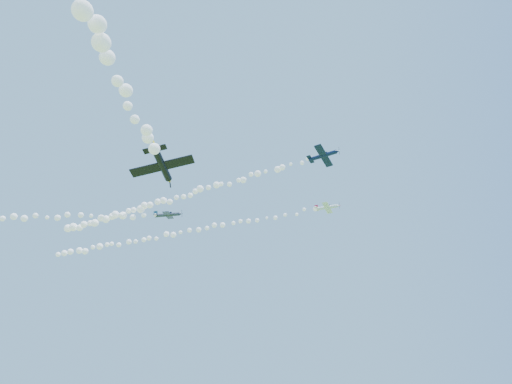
% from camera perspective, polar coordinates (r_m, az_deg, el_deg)
% --- Properties ---
extents(plane_white, '(6.25, 6.62, 1.99)m').
position_cam_1_polar(plane_white, '(103.54, 9.47, -2.04)').
color(plane_white, white).
extents(smoke_trail_white, '(78.96, 15.19, 2.71)m').
position_cam_1_polar(smoke_trail_white, '(117.26, -10.97, -5.53)').
color(smoke_trail_white, white).
extents(plane_navy, '(6.60, 6.98, 1.89)m').
position_cam_1_polar(plane_navy, '(83.72, 9.00, 4.83)').
color(plane_navy, '#0D183C').
extents(smoke_trail_navy, '(65.43, 21.49, 2.64)m').
position_cam_1_polar(smoke_trail_navy, '(98.67, -11.05, -0.91)').
color(smoke_trail_navy, white).
extents(plane_grey, '(6.83, 7.05, 2.27)m').
position_cam_1_polar(plane_grey, '(102.08, -11.64, -2.99)').
color(plane_grey, '#323748').
extents(plane_black, '(8.37, 8.11, 2.81)m').
position_cam_1_polar(plane_black, '(58.18, -12.40, 3.52)').
color(plane_black, black).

